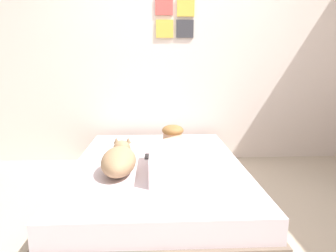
{
  "coord_description": "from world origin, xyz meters",
  "views": [
    {
      "loc": [
        -0.24,
        -1.98,
        1.17
      ],
      "look_at": [
        -0.11,
        0.73,
        0.59
      ],
      "focal_mm": 31.69,
      "sensor_mm": 36.0,
      "label": 1
    }
  ],
  "objects_px": {
    "bed": "(158,181)",
    "dog": "(119,159)",
    "person_lying": "(175,154)",
    "coffee_cup": "(169,145)",
    "cell_phone": "(149,156)",
    "pillow": "(177,141)"
  },
  "relations": [
    {
      "from": "bed",
      "to": "dog",
      "type": "relative_size",
      "value": 3.51
    },
    {
      "from": "person_lying",
      "to": "pillow",
      "type": "bearing_deg",
      "value": 84.83
    },
    {
      "from": "dog",
      "to": "coffee_cup",
      "type": "relative_size",
      "value": 4.6
    },
    {
      "from": "bed",
      "to": "dog",
      "type": "distance_m",
      "value": 0.47
    },
    {
      "from": "pillow",
      "to": "cell_phone",
      "type": "xyz_separation_m",
      "value": [
        -0.28,
        -0.34,
        -0.05
      ]
    },
    {
      "from": "bed",
      "to": "person_lying",
      "type": "height_order",
      "value": "person_lying"
    },
    {
      "from": "pillow",
      "to": "cell_phone",
      "type": "height_order",
      "value": "pillow"
    },
    {
      "from": "pillow",
      "to": "person_lying",
      "type": "relative_size",
      "value": 0.57
    },
    {
      "from": "pillow",
      "to": "dog",
      "type": "bearing_deg",
      "value": -124.79
    },
    {
      "from": "pillow",
      "to": "cell_phone",
      "type": "relative_size",
      "value": 3.71
    },
    {
      "from": "bed",
      "to": "person_lying",
      "type": "bearing_deg",
      "value": -38.21
    },
    {
      "from": "coffee_cup",
      "to": "dog",
      "type": "bearing_deg",
      "value": -124.15
    },
    {
      "from": "coffee_cup",
      "to": "pillow",
      "type": "bearing_deg",
      "value": 51.67
    },
    {
      "from": "person_lying",
      "to": "coffee_cup",
      "type": "xyz_separation_m",
      "value": [
        -0.03,
        0.49,
        -0.07
      ]
    },
    {
      "from": "dog",
      "to": "coffee_cup",
      "type": "bearing_deg",
      "value": 55.85
    },
    {
      "from": "person_lying",
      "to": "coffee_cup",
      "type": "bearing_deg",
      "value": 93.35
    },
    {
      "from": "coffee_cup",
      "to": "bed",
      "type": "bearing_deg",
      "value": -106.41
    },
    {
      "from": "pillow",
      "to": "bed",
      "type": "bearing_deg",
      "value": -111.87
    },
    {
      "from": "bed",
      "to": "pillow",
      "type": "xyz_separation_m",
      "value": [
        0.2,
        0.49,
        0.23
      ]
    },
    {
      "from": "pillow",
      "to": "person_lying",
      "type": "bearing_deg",
      "value": -95.17
    },
    {
      "from": "cell_phone",
      "to": "person_lying",
      "type": "bearing_deg",
      "value": -49.02
    },
    {
      "from": "bed",
      "to": "dog",
      "type": "bearing_deg",
      "value": -143.13
    }
  ]
}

